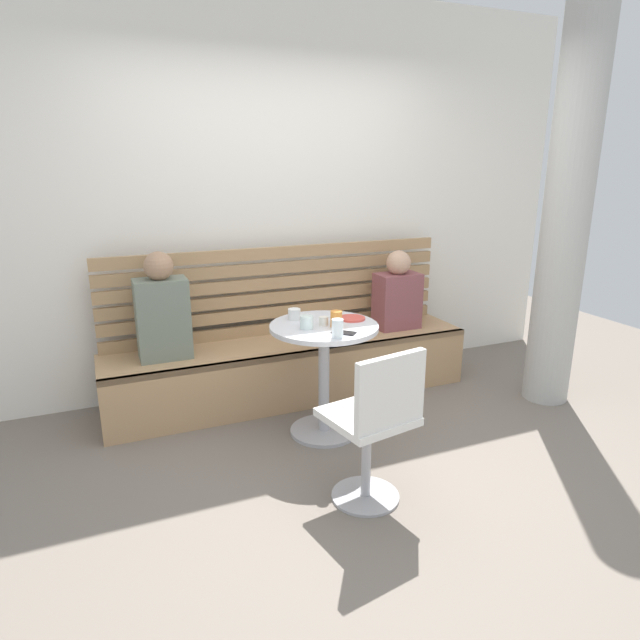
{
  "coord_description": "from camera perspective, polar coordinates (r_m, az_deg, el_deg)",
  "views": [
    {
      "loc": [
        -1.29,
        -2.39,
        1.71
      ],
      "look_at": [
        -0.0,
        0.66,
        0.75
      ],
      "focal_mm": 30.62,
      "sensor_mm": 36.0,
      "label": 1
    }
  ],
  "objects": [
    {
      "name": "ground",
      "position": [
        3.21,
        4.86,
        -16.09
      ],
      "size": [
        8.0,
        8.0,
        0.0
      ],
      "primitive_type": "plane",
      "color": "#70665B"
    },
    {
      "name": "back_wall",
      "position": [
        4.24,
        -5.26,
        12.61
      ],
      "size": [
        5.2,
        0.1,
        2.9
      ],
      "primitive_type": "cube",
      "color": "white",
      "rests_on": "ground"
    },
    {
      "name": "concrete_pillar",
      "position": [
        4.17,
        24.43,
        10.52
      ],
      "size": [
        0.32,
        0.32,
        2.8
      ],
      "primitive_type": "cylinder",
      "color": "#B2B2AD",
      "rests_on": "ground"
    },
    {
      "name": "booth_bench",
      "position": [
        4.09,
        -2.91,
        -5.16
      ],
      "size": [
        2.7,
        0.52,
        0.44
      ],
      "color": "tan",
      "rests_on": "ground"
    },
    {
      "name": "booth_backrest",
      "position": [
        4.15,
        -4.17,
        3.15
      ],
      "size": [
        2.65,
        0.04,
        0.67
      ],
      "color": "#A68157",
      "rests_on": "booth_bench"
    },
    {
      "name": "cafe_table",
      "position": [
        3.45,
        0.41,
        -4.01
      ],
      "size": [
        0.68,
        0.68,
        0.74
      ],
      "color": "#ADADB2",
      "rests_on": "ground"
    },
    {
      "name": "white_chair",
      "position": [
        2.78,
        5.79,
        -10.6
      ],
      "size": [
        0.46,
        0.46,
        0.85
      ],
      "color": "#ADADB2",
      "rests_on": "ground"
    },
    {
      "name": "person_adult",
      "position": [
        3.75,
        -16.16,
        0.86
      ],
      "size": [
        0.34,
        0.22,
        0.72
      ],
      "color": "slate",
      "rests_on": "booth_bench"
    },
    {
      "name": "person_child_left",
      "position": [
        4.33,
        8.08,
        2.68
      ],
      "size": [
        0.34,
        0.22,
        0.62
      ],
      "color": "brown",
      "rests_on": "booth_bench"
    },
    {
      "name": "cup_espresso_small",
      "position": [
        3.36,
        0.39,
        -0.11
      ],
      "size": [
        0.06,
        0.06,
        0.05
      ],
      "primitive_type": "cylinder",
      "color": "silver",
      "rests_on": "cafe_table"
    },
    {
      "name": "cup_tumbler_orange",
      "position": [
        3.33,
        1.72,
        0.12
      ],
      "size": [
        0.07,
        0.07,
        0.1
      ],
      "primitive_type": "cylinder",
      "color": "orange",
      "rests_on": "cafe_table"
    },
    {
      "name": "cup_glass_short",
      "position": [
        3.29,
        -1.41,
        -0.23
      ],
      "size": [
        0.08,
        0.08,
        0.08
      ],
      "primitive_type": "cylinder",
      "color": "silver",
      "rests_on": "cafe_table"
    },
    {
      "name": "cup_ceramic_white",
      "position": [
        3.49,
        -2.71,
        0.61
      ],
      "size": [
        0.08,
        0.08,
        0.07
      ],
      "primitive_type": "cylinder",
      "color": "white",
      "rests_on": "cafe_table"
    },
    {
      "name": "cup_water_clear",
      "position": [
        3.12,
        1.84,
        -0.89
      ],
      "size": [
        0.07,
        0.07,
        0.11
      ],
      "primitive_type": "cylinder",
      "color": "white",
      "rests_on": "cafe_table"
    },
    {
      "name": "plate_small",
      "position": [
        3.5,
        3.37,
        0.18
      ],
      "size": [
        0.17,
        0.17,
        0.01
      ],
      "primitive_type": "cylinder",
      "color": "#DB4C42",
      "rests_on": "cafe_table"
    },
    {
      "name": "phone_on_table",
      "position": [
        3.22,
        2.49,
        -1.32
      ],
      "size": [
        0.15,
        0.15,
        0.01
      ],
      "primitive_type": "cube",
      "rotation": [
        0.0,
        0.0,
        0.77
      ],
      "color": "black",
      "rests_on": "cafe_table"
    }
  ]
}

